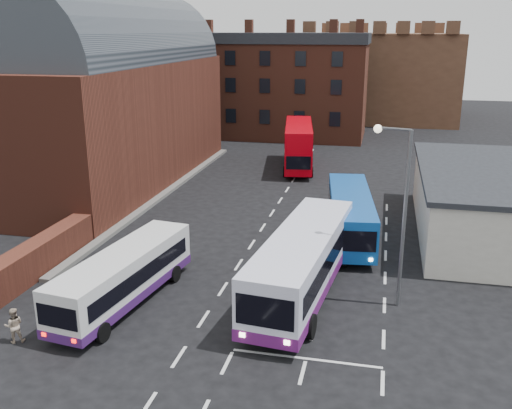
% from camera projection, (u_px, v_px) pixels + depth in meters
% --- Properties ---
extents(ground, '(180.00, 180.00, 0.00)m').
position_uv_depth(ground, '(209.00, 311.00, 26.58)').
color(ground, black).
extents(railway_station, '(12.00, 28.00, 16.00)m').
position_uv_depth(railway_station, '(103.00, 92.00, 47.18)').
color(railway_station, '#602B1E').
rests_on(railway_station, ground).
extents(forecourt_wall, '(1.20, 10.00, 1.80)m').
position_uv_depth(forecourt_wall, '(36.00, 258.00, 30.33)').
color(forecourt_wall, '#602B1E').
rests_on(forecourt_wall, ground).
extents(cream_building, '(10.40, 16.40, 4.25)m').
position_uv_depth(cream_building, '(502.00, 202.00, 35.82)').
color(cream_building, beige).
rests_on(cream_building, ground).
extents(brick_terrace, '(22.00, 10.00, 11.00)m').
position_uv_depth(brick_terrace, '(273.00, 90.00, 69.10)').
color(brick_terrace, brown).
rests_on(brick_terrace, ground).
extents(castle_keep, '(22.00, 22.00, 12.00)m').
position_uv_depth(castle_keep, '(378.00, 75.00, 85.06)').
color(castle_keep, brown).
rests_on(castle_keep, ground).
extents(bus_white_outbound, '(3.40, 9.69, 2.59)m').
position_uv_depth(bus_white_outbound, '(124.00, 274.00, 26.90)').
color(bus_white_outbound, silver).
rests_on(bus_white_outbound, ground).
extents(bus_white_inbound, '(3.96, 12.17, 3.26)m').
position_uv_depth(bus_white_inbound, '(303.00, 259.00, 27.57)').
color(bus_white_inbound, white).
rests_on(bus_white_inbound, ground).
extents(bus_blue, '(3.69, 10.80, 2.89)m').
position_uv_depth(bus_blue, '(350.00, 213.00, 35.25)').
color(bus_blue, '#0F4B9D').
rests_on(bus_blue, ground).
extents(bus_red_double, '(3.96, 10.73, 4.20)m').
position_uv_depth(bus_red_double, '(298.00, 145.00, 53.23)').
color(bus_red_double, '#BD000C').
rests_on(bus_red_double, ground).
extents(street_lamp, '(1.70, 0.61, 8.54)m').
position_uv_depth(street_lamp, '(399.00, 201.00, 25.73)').
color(street_lamp, '#5D5F62').
rests_on(street_lamp, ground).
extents(pedestrian_red, '(0.62, 0.45, 1.57)m').
position_uv_depth(pedestrian_red, '(65.00, 300.00, 25.90)').
color(pedestrian_red, maroon).
rests_on(pedestrian_red, ground).
extents(pedestrian_beige, '(0.95, 0.89, 1.55)m').
position_uv_depth(pedestrian_beige, '(14.00, 325.00, 23.72)').
color(pedestrian_beige, tan).
rests_on(pedestrian_beige, ground).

